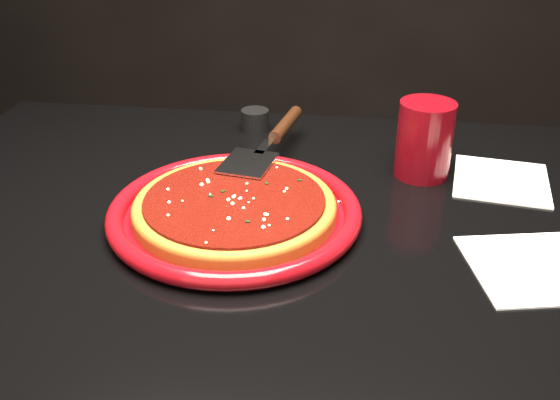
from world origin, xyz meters
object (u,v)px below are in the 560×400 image
object	(u,v)px
plate	(235,212)
ramekin	(255,120)
cup	(424,140)
pizza_server	(270,140)

from	to	relation	value
plate	ramekin	distance (m)	0.33
ramekin	cup	bearing A→B (deg)	-26.84
pizza_server	cup	size ratio (longest dim) A/B	2.58
cup	ramekin	world-z (taller)	cup
pizza_server	cup	bearing A→B (deg)	8.95
pizza_server	cup	distance (m)	0.25
ramekin	pizza_server	bearing A→B (deg)	-71.24
plate	ramekin	bearing A→B (deg)	94.68
cup	pizza_server	bearing A→B (deg)	179.07
pizza_server	ramekin	xyz separation A→B (m)	(-0.05, 0.15, -0.02)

